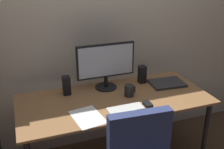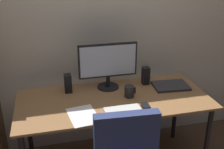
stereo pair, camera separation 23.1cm
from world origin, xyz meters
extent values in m
cube|color=beige|center=(0.00, 0.54, 1.30)|extent=(6.40, 0.10, 2.60)
cube|color=olive|center=(0.00, 0.00, 0.73)|extent=(1.64, 0.74, 0.02)
cylinder|color=black|center=(0.76, -0.31, 0.36)|extent=(0.04, 0.04, 0.72)
cylinder|color=black|center=(-0.76, 0.31, 0.36)|extent=(0.04, 0.04, 0.72)
cylinder|color=black|center=(0.76, 0.31, 0.36)|extent=(0.04, 0.04, 0.72)
cylinder|color=black|center=(0.00, 0.23, 0.75)|extent=(0.20, 0.20, 0.01)
cylinder|color=black|center=(0.00, 0.23, 0.80)|extent=(0.04, 0.04, 0.10)
cube|color=black|center=(0.00, 0.23, 1.01)|extent=(0.54, 0.03, 0.31)
cube|color=silver|center=(0.00, 0.21, 1.01)|extent=(0.51, 0.01, 0.28)
cube|color=silver|center=(0.01, -0.22, 0.75)|extent=(0.29, 0.11, 0.02)
cube|color=black|center=(0.20, -0.22, 0.76)|extent=(0.06, 0.10, 0.03)
cylinder|color=black|center=(0.14, 0.00, 0.79)|extent=(0.08, 0.08, 0.10)
cube|color=black|center=(0.18, 0.00, 0.80)|extent=(0.02, 0.01, 0.06)
cube|color=#2D2D30|center=(0.57, 0.10, 0.75)|extent=(0.34, 0.25, 0.02)
cube|color=black|center=(-0.37, 0.22, 0.82)|extent=(0.06, 0.07, 0.17)
cube|color=black|center=(0.36, 0.22, 0.82)|extent=(0.06, 0.07, 0.17)
cube|color=white|center=(-0.30, -0.22, 0.74)|extent=(0.25, 0.32, 0.00)
cube|color=navy|center=(-0.10, -0.70, 0.75)|extent=(0.40, 0.10, 0.52)
camera|label=1|loc=(-0.74, -1.96, 1.84)|focal=44.03mm
camera|label=2|loc=(-0.52, -2.03, 1.84)|focal=44.03mm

